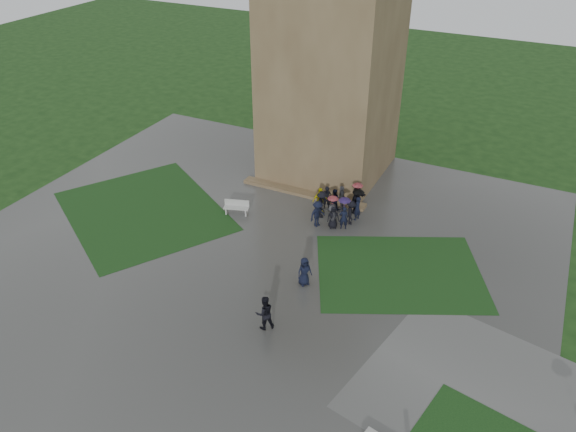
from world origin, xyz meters
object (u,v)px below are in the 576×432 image
at_px(tower, 333,48).
at_px(pedestrian_mid, 304,271).
at_px(bench, 237,207).
at_px(pedestrian_near, 265,313).

height_order(tower, pedestrian_mid, tower).
bearing_deg(pedestrian_mid, tower, 55.17).
height_order(bench, pedestrian_mid, pedestrian_mid).
distance_m(bench, pedestrian_near, 10.89).
relative_size(tower, pedestrian_near, 9.64).
height_order(tower, bench, tower).
bearing_deg(pedestrian_near, pedestrian_mid, -138.39).
height_order(pedestrian_mid, pedestrian_near, pedestrian_near).
bearing_deg(pedestrian_mid, pedestrian_near, -146.88).
bearing_deg(tower, bench, -108.20).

